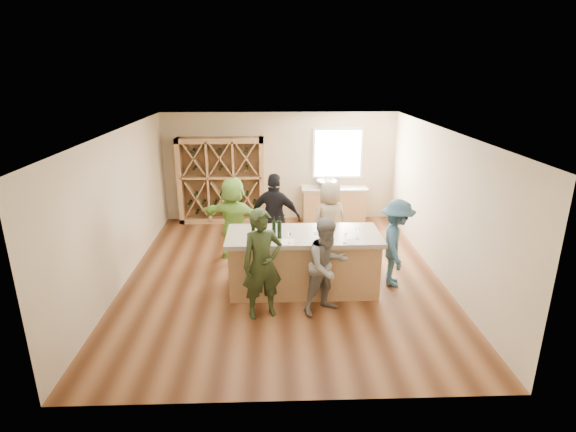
{
  "coord_description": "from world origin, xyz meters",
  "views": [
    {
      "loc": [
        -0.18,
        -7.98,
        3.88
      ],
      "look_at": [
        0.1,
        0.2,
        1.15
      ],
      "focal_mm": 28.0,
      "sensor_mm": 36.0,
      "label": 1
    }
  ],
  "objects_px": {
    "wine_bottle_c": "(274,228)",
    "wine_bottle_d": "(279,230)",
    "sink": "(327,184)",
    "tasting_counter_base": "(303,264)",
    "wine_bottle_a": "(253,231)",
    "wine_rack": "(222,181)",
    "wine_bottle_b": "(261,232)",
    "person_near_right": "(327,266)",
    "person_near_left": "(262,264)",
    "person_far_left": "(234,218)",
    "person_far_right": "(329,221)",
    "person_server": "(396,243)",
    "person_far_mid": "(275,217)"
  },
  "relations": [
    {
      "from": "wine_bottle_c",
      "to": "wine_rack",
      "type": "bearing_deg",
      "value": 108.6
    },
    {
      "from": "wine_bottle_d",
      "to": "wine_bottle_a",
      "type": "bearing_deg",
      "value": -179.81
    },
    {
      "from": "person_far_mid",
      "to": "person_far_left",
      "type": "relative_size",
      "value": 1.05
    },
    {
      "from": "sink",
      "to": "wine_bottle_a",
      "type": "height_order",
      "value": "wine_bottle_a"
    },
    {
      "from": "sink",
      "to": "tasting_counter_base",
      "type": "distance_m",
      "value": 3.92
    },
    {
      "from": "sink",
      "to": "person_far_mid",
      "type": "height_order",
      "value": "person_far_mid"
    },
    {
      "from": "wine_bottle_a",
      "to": "person_server",
      "type": "bearing_deg",
      "value": 7.61
    },
    {
      "from": "wine_bottle_d",
      "to": "person_far_right",
      "type": "height_order",
      "value": "person_far_right"
    },
    {
      "from": "person_far_mid",
      "to": "person_far_left",
      "type": "xyz_separation_m",
      "value": [
        -0.86,
        0.1,
        -0.04
      ]
    },
    {
      "from": "wine_bottle_b",
      "to": "person_server",
      "type": "bearing_deg",
      "value": 9.94
    },
    {
      "from": "tasting_counter_base",
      "to": "sink",
      "type": "bearing_deg",
      "value": 77.32
    },
    {
      "from": "person_near_left",
      "to": "wine_rack",
      "type": "bearing_deg",
      "value": 86.32
    },
    {
      "from": "wine_bottle_a",
      "to": "wine_bottle_b",
      "type": "bearing_deg",
      "value": -32.41
    },
    {
      "from": "wine_rack",
      "to": "wine_bottle_b",
      "type": "distance_m",
      "value": 4.29
    },
    {
      "from": "wine_bottle_d",
      "to": "person_far_right",
      "type": "distance_m",
      "value": 1.96
    },
    {
      "from": "person_near_left",
      "to": "person_far_right",
      "type": "xyz_separation_m",
      "value": [
        1.35,
        2.27,
        -0.07
      ]
    },
    {
      "from": "person_near_left",
      "to": "person_near_right",
      "type": "bearing_deg",
      "value": -12.59
    },
    {
      "from": "tasting_counter_base",
      "to": "wine_bottle_a",
      "type": "distance_m",
      "value": 1.15
    },
    {
      "from": "wine_bottle_b",
      "to": "wine_bottle_a",
      "type": "bearing_deg",
      "value": 147.59
    },
    {
      "from": "wine_rack",
      "to": "wine_bottle_c",
      "type": "relative_size",
      "value": 8.14
    },
    {
      "from": "person_server",
      "to": "person_far_right",
      "type": "xyz_separation_m",
      "value": [
        -1.07,
        1.25,
        0.01
      ]
    },
    {
      "from": "wine_bottle_a",
      "to": "person_far_mid",
      "type": "distance_m",
      "value": 1.67
    },
    {
      "from": "wine_bottle_b",
      "to": "wine_bottle_d",
      "type": "distance_m",
      "value": 0.33
    },
    {
      "from": "wine_rack",
      "to": "wine_bottle_d",
      "type": "bearing_deg",
      "value": -70.71
    },
    {
      "from": "tasting_counter_base",
      "to": "person_server",
      "type": "bearing_deg",
      "value": 4.87
    },
    {
      "from": "tasting_counter_base",
      "to": "wine_bottle_a",
      "type": "height_order",
      "value": "wine_bottle_a"
    },
    {
      "from": "wine_rack",
      "to": "person_near_left",
      "type": "height_order",
      "value": "wine_rack"
    },
    {
      "from": "wine_bottle_c",
      "to": "tasting_counter_base",
      "type": "bearing_deg",
      "value": 8.83
    },
    {
      "from": "wine_bottle_b",
      "to": "person_near_left",
      "type": "distance_m",
      "value": 0.68
    },
    {
      "from": "wine_bottle_c",
      "to": "person_far_right",
      "type": "distance_m",
      "value": 1.91
    },
    {
      "from": "wine_bottle_a",
      "to": "person_near_right",
      "type": "relative_size",
      "value": 0.16
    },
    {
      "from": "sink",
      "to": "person_far_mid",
      "type": "relative_size",
      "value": 0.29
    },
    {
      "from": "sink",
      "to": "wine_bottle_a",
      "type": "bearing_deg",
      "value": -113.43
    },
    {
      "from": "tasting_counter_base",
      "to": "wine_bottle_d",
      "type": "xyz_separation_m",
      "value": [
        -0.43,
        -0.2,
        0.73
      ]
    },
    {
      "from": "wine_bottle_c",
      "to": "wine_bottle_d",
      "type": "distance_m",
      "value": 0.15
    },
    {
      "from": "wine_bottle_c",
      "to": "person_near_right",
      "type": "height_order",
      "value": "person_near_right"
    },
    {
      "from": "person_near_left",
      "to": "person_far_mid",
      "type": "distance_m",
      "value": 2.29
    },
    {
      "from": "wine_bottle_c",
      "to": "person_server",
      "type": "distance_m",
      "value": 2.28
    },
    {
      "from": "person_far_left",
      "to": "wine_bottle_c",
      "type": "bearing_deg",
      "value": 137.51
    },
    {
      "from": "tasting_counter_base",
      "to": "person_near_left",
      "type": "relative_size",
      "value": 1.44
    },
    {
      "from": "tasting_counter_base",
      "to": "wine_bottle_b",
      "type": "bearing_deg",
      "value": -159.07
    },
    {
      "from": "wine_rack",
      "to": "person_near_left",
      "type": "relative_size",
      "value": 1.22
    },
    {
      "from": "wine_bottle_b",
      "to": "person_near_left",
      "type": "height_order",
      "value": "person_near_left"
    },
    {
      "from": "wine_rack",
      "to": "person_far_left",
      "type": "bearing_deg",
      "value": -78.1
    },
    {
      "from": "wine_bottle_b",
      "to": "wine_bottle_c",
      "type": "distance_m",
      "value": 0.3
    },
    {
      "from": "sink",
      "to": "wine_bottle_d",
      "type": "relative_size",
      "value": 1.75
    },
    {
      "from": "sink",
      "to": "person_near_right",
      "type": "xyz_separation_m",
      "value": [
        -0.52,
        -4.58,
        -0.2
      ]
    },
    {
      "from": "sink",
      "to": "person_far_right",
      "type": "bearing_deg",
      "value": -95.13
    },
    {
      "from": "wine_rack",
      "to": "tasting_counter_base",
      "type": "bearing_deg",
      "value": -64.4
    },
    {
      "from": "tasting_counter_base",
      "to": "wine_bottle_a",
      "type": "bearing_deg",
      "value": -167.17
    }
  ]
}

